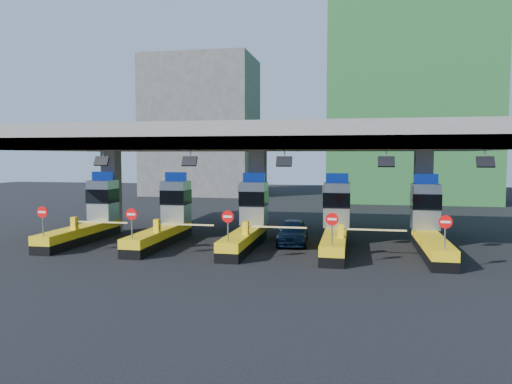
# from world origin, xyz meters

# --- Properties ---
(ground) EXTENTS (120.00, 120.00, 0.00)m
(ground) POSITION_xyz_m (0.00, 0.00, 0.00)
(ground) COLOR black
(ground) RESTS_ON ground
(toll_canopy) EXTENTS (28.00, 12.09, 7.00)m
(toll_canopy) POSITION_xyz_m (0.00, 2.87, 6.13)
(toll_canopy) COLOR slate
(toll_canopy) RESTS_ON ground
(toll_lane_far_left) EXTENTS (4.43, 8.00, 4.16)m
(toll_lane_far_left) POSITION_xyz_m (-10.00, 0.28, 1.40)
(toll_lane_far_left) COLOR black
(toll_lane_far_left) RESTS_ON ground
(toll_lane_left) EXTENTS (4.43, 8.00, 4.16)m
(toll_lane_left) POSITION_xyz_m (-5.00, 0.28, 1.40)
(toll_lane_left) COLOR black
(toll_lane_left) RESTS_ON ground
(toll_lane_center) EXTENTS (4.43, 8.00, 4.16)m
(toll_lane_center) POSITION_xyz_m (0.00, 0.28, 1.40)
(toll_lane_center) COLOR black
(toll_lane_center) RESTS_ON ground
(toll_lane_right) EXTENTS (4.43, 8.00, 4.16)m
(toll_lane_right) POSITION_xyz_m (5.00, 0.28, 1.40)
(toll_lane_right) COLOR black
(toll_lane_right) RESTS_ON ground
(toll_lane_far_right) EXTENTS (4.43, 8.00, 4.16)m
(toll_lane_far_right) POSITION_xyz_m (10.00, 0.28, 1.40)
(toll_lane_far_right) COLOR black
(toll_lane_far_right) RESTS_ON ground
(bg_building_scaffold) EXTENTS (18.00, 12.00, 28.00)m
(bg_building_scaffold) POSITION_xyz_m (12.00, 32.00, 14.00)
(bg_building_scaffold) COLOR #1E5926
(bg_building_scaffold) RESTS_ON ground
(bg_building_concrete) EXTENTS (14.00, 10.00, 18.00)m
(bg_building_concrete) POSITION_xyz_m (-14.00, 36.00, 9.00)
(bg_building_concrete) COLOR #4C4C49
(bg_building_concrete) RESTS_ON ground
(van) EXTENTS (2.03, 4.42, 1.47)m
(van) POSITION_xyz_m (2.47, 1.04, 0.73)
(van) COLOR black
(van) RESTS_ON ground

